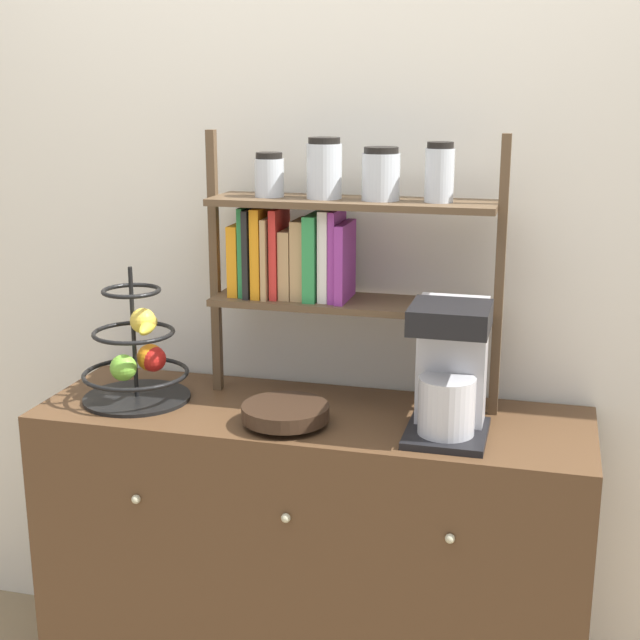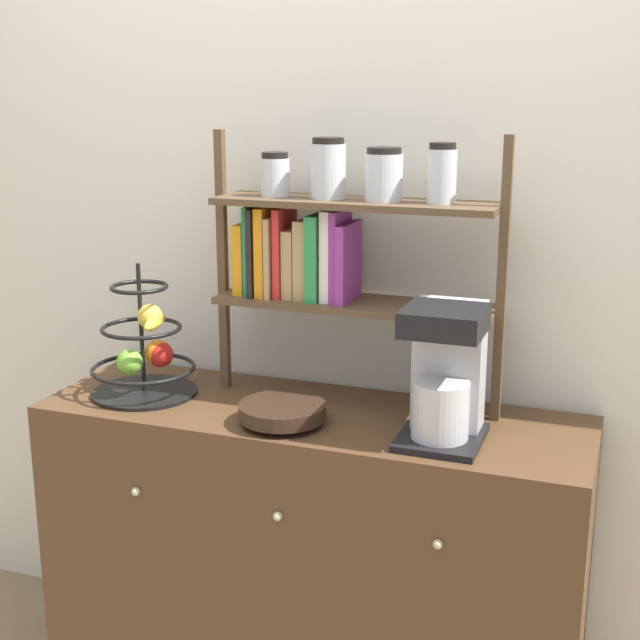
{
  "view_description": "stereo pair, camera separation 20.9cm",
  "coord_description": "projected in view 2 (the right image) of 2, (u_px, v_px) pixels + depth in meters",
  "views": [
    {
      "loc": [
        0.6,
        -1.93,
        1.72
      ],
      "look_at": [
        0.02,
        0.23,
        1.13
      ],
      "focal_mm": 50.0,
      "sensor_mm": 36.0,
      "label": 1
    },
    {
      "loc": [
        0.8,
        -1.87,
        1.72
      ],
      "look_at": [
        0.02,
        0.23,
        1.13
      ],
      "focal_mm": 50.0,
      "sensor_mm": 36.0,
      "label": 2
    }
  ],
  "objects": [
    {
      "name": "shelf_hutch",
      "position": [
        329.0,
        239.0,
        2.37
      ],
      "size": [
        0.8,
        0.2,
        0.73
      ],
      "color": "brown",
      "rests_on": "sideboard"
    },
    {
      "name": "wall_back",
      "position": [
        346.0,
        240.0,
        2.53
      ],
      "size": [
        7.0,
        0.05,
        2.6
      ],
      "primitive_type": "cube",
      "color": "silver",
      "rests_on": "ground_plane"
    },
    {
      "name": "wooden_bowl",
      "position": [
        282.0,
        412.0,
        2.29
      ],
      "size": [
        0.23,
        0.23,
        0.05
      ],
      "color": "black",
      "rests_on": "sideboard"
    },
    {
      "name": "coffee_maker",
      "position": [
        445.0,
        373.0,
        2.17
      ],
      "size": [
        0.2,
        0.23,
        0.34
      ],
      "color": "black",
      "rests_on": "sideboard"
    },
    {
      "name": "fruit_stand",
      "position": [
        146.0,
        353.0,
        2.49
      ],
      "size": [
        0.3,
        0.3,
        0.38
      ],
      "color": "black",
      "rests_on": "sideboard"
    },
    {
      "name": "sideboard",
      "position": [
        312.0,
        559.0,
        2.5
      ],
      "size": [
        1.48,
        0.49,
        0.88
      ],
      "color": "#4C331E",
      "rests_on": "ground_plane"
    }
  ]
}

